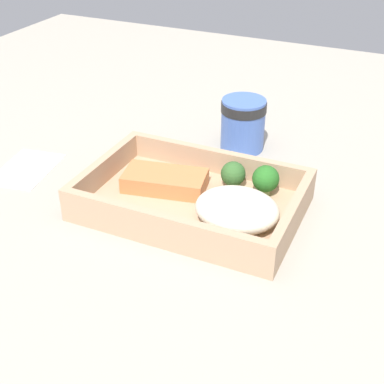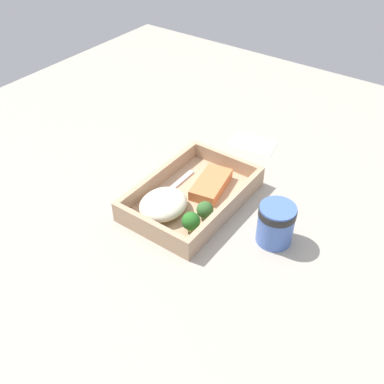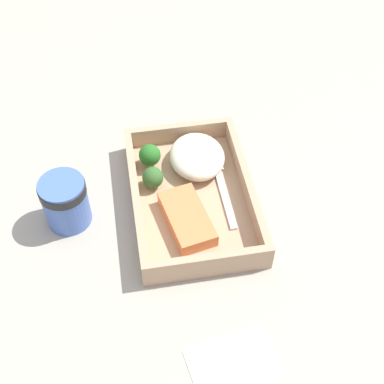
{
  "view_description": "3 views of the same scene",
  "coord_description": "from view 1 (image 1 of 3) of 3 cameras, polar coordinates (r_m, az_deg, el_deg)",
  "views": [
    {
      "loc": [
        24.84,
        -54.6,
        40.43
      ],
      "look_at": [
        0.0,
        0.0,
        2.7
      ],
      "focal_mm": 50.0,
      "sensor_mm": 36.0,
      "label": 1
    },
    {
      "loc": [
        59.71,
        42.95,
        62.96
      ],
      "look_at": [
        0.0,
        0.0,
        2.7
      ],
      "focal_mm": 42.0,
      "sensor_mm": 36.0,
      "label": 2
    },
    {
      "loc": [
        -54.24,
        9.25,
        67.29
      ],
      "look_at": [
        0.0,
        0.0,
        2.7
      ],
      "focal_mm": 50.0,
      "sensor_mm": 36.0,
      "label": 3
    }
  ],
  "objects": [
    {
      "name": "mashed_potatoes",
      "position": [
        0.67,
        4.83,
        -1.84
      ],
      "size": [
        10.72,
        9.18,
        4.03
      ],
      "primitive_type": "ellipsoid",
      "color": "beige",
      "rests_on": "takeout_tray"
    },
    {
      "name": "takeout_tray",
      "position": [
        0.72,
        -0.0,
        -1.41
      ],
      "size": [
        28.6,
        19.03,
        1.2
      ],
      "primitive_type": "cube",
      "color": "tan",
      "rests_on": "ground_plane"
    },
    {
      "name": "salmon_fillet",
      "position": [
        0.74,
        -2.91,
        1.22
      ],
      "size": [
        12.24,
        7.87,
        2.35
      ],
      "primitive_type": "cube",
      "rotation": [
        0.0,
        0.0,
        0.2
      ],
      "color": "#DB7743",
      "rests_on": "takeout_tray"
    },
    {
      "name": "broccoli_floret_1",
      "position": [
        0.74,
        4.41,
        1.9
      ],
      "size": [
        3.46,
        3.46,
        3.82
      ],
      "color": "#8AA25C",
      "rests_on": "takeout_tray"
    },
    {
      "name": "broccoli_floret_2",
      "position": [
        0.73,
        7.86,
        1.34
      ],
      "size": [
        3.67,
        3.67,
        4.33
      ],
      "color": "#86A15C",
      "rests_on": "takeout_tray"
    },
    {
      "name": "receipt_slip",
      "position": [
        0.85,
        -17.24,
        2.41
      ],
      "size": [
        9.4,
        12.28,
        0.24
      ],
      "primitive_type": "cube",
      "rotation": [
        0.0,
        0.0,
        0.17
      ],
      "color": "white",
      "rests_on": "ground_plane"
    },
    {
      "name": "ground_plane",
      "position": [
        0.73,
        -0.0,
        -2.46
      ],
      "size": [
        160.0,
        160.0,
        2.0
      ],
      "primitive_type": "cube",
      "color": "#A0988A"
    },
    {
      "name": "fork",
      "position": [
        0.67,
        -0.59,
        -3.39
      ],
      "size": [
        15.81,
        2.23,
        0.44
      ],
      "color": "silver",
      "rests_on": "takeout_tray"
    },
    {
      "name": "paper_cup",
      "position": [
        0.86,
        5.51,
        7.46
      ],
      "size": [
        7.18,
        7.18,
        8.39
      ],
      "color": "#4768B8",
      "rests_on": "ground_plane"
    },
    {
      "name": "tray_rim",
      "position": [
        0.71,
        -0.0,
        0.16
      ],
      "size": [
        28.6,
        19.03,
        3.48
      ],
      "color": "tan",
      "rests_on": "takeout_tray"
    }
  ]
}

